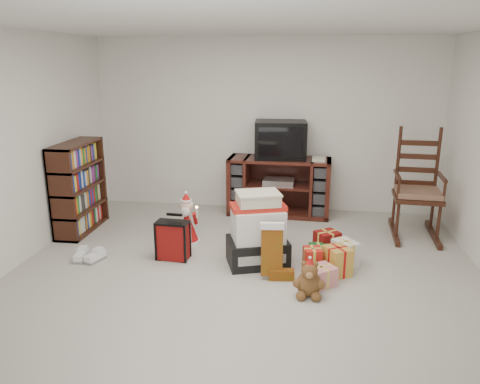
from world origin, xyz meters
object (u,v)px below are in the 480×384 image
(sneaker_pair, at_px, (88,257))
(santa_figurine, at_px, (272,228))
(teddy_bear, at_px, (309,281))
(rocking_chair, at_px, (416,198))
(bookshelf, at_px, (79,189))
(crt_television, at_px, (280,140))
(tv_stand, at_px, (279,186))
(gift_pile, at_px, (258,234))
(red_suitcase, at_px, (173,240))
(gift_cluster, at_px, (327,258))
(mrs_claus_figurine, at_px, (187,224))

(sneaker_pair, bearing_deg, santa_figurine, 23.30)
(teddy_bear, height_order, sneaker_pair, teddy_bear)
(rocking_chair, bearing_deg, sneaker_pair, -156.09)
(bookshelf, distance_m, crt_television, 2.80)
(tv_stand, xyz_separation_m, gift_pile, (-0.13, -1.78, -0.06))
(gift_pile, relative_size, santa_figurine, 1.33)
(bookshelf, distance_m, gift_pile, 2.54)
(crt_television, bearing_deg, red_suitcase, -125.07)
(teddy_bear, relative_size, gift_cluster, 0.37)
(mrs_claus_figurine, relative_size, crt_television, 0.86)
(bookshelf, relative_size, santa_figurine, 1.94)
(gift_cluster, bearing_deg, red_suitcase, -179.75)
(santa_figurine, xyz_separation_m, mrs_claus_figurine, (-1.04, -0.05, 0.02))
(red_suitcase, distance_m, sneaker_pair, 0.97)
(teddy_bear, bearing_deg, crt_television, 99.93)
(gift_cluster, bearing_deg, rocking_chair, 46.48)
(tv_stand, bearing_deg, mrs_claus_figurine, -126.59)
(rocking_chair, bearing_deg, crt_television, 165.24)
(gift_pile, height_order, mrs_claus_figurine, gift_pile)
(tv_stand, bearing_deg, bookshelf, -155.40)
(tv_stand, height_order, mrs_claus_figurine, tv_stand)
(gift_pile, height_order, sneaker_pair, gift_pile)
(teddy_bear, distance_m, crt_television, 2.67)
(red_suitcase, relative_size, santa_figurine, 0.87)
(rocking_chair, relative_size, gift_pile, 1.76)
(red_suitcase, height_order, sneaker_pair, red_suitcase)
(tv_stand, bearing_deg, gift_pile, -91.41)
(teddy_bear, xyz_separation_m, mrs_claus_figurine, (-1.48, 1.15, 0.09))
(gift_pile, xyz_separation_m, sneaker_pair, (-1.90, -0.18, -0.31))
(santa_figurine, distance_m, sneaker_pair, 2.15)
(tv_stand, distance_m, bookshelf, 2.74)
(teddy_bear, bearing_deg, mrs_claus_figurine, 142.18)
(teddy_bear, distance_m, santa_figurine, 1.28)
(red_suitcase, height_order, gift_cluster, red_suitcase)
(bookshelf, bearing_deg, santa_figurine, -4.60)
(teddy_bear, height_order, santa_figurine, santa_figurine)
(gift_pile, distance_m, teddy_bear, 0.89)
(tv_stand, bearing_deg, sneaker_pair, -133.43)
(gift_pile, height_order, gift_cluster, gift_pile)
(crt_television, bearing_deg, mrs_claus_figurine, -132.74)
(gift_pile, relative_size, crt_television, 1.08)
(tv_stand, xyz_separation_m, mrs_claus_figurine, (-1.05, -1.28, -0.17))
(rocking_chair, relative_size, santa_figurine, 2.35)
(rocking_chair, relative_size, mrs_claus_figurine, 2.20)
(rocking_chair, height_order, crt_television, rocking_chair)
(bookshelf, height_order, crt_television, crt_television)
(bookshelf, distance_m, santa_figurine, 2.57)
(tv_stand, height_order, santa_figurine, tv_stand)
(gift_cluster, height_order, crt_television, crt_television)
(santa_figurine, distance_m, gift_cluster, 0.84)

